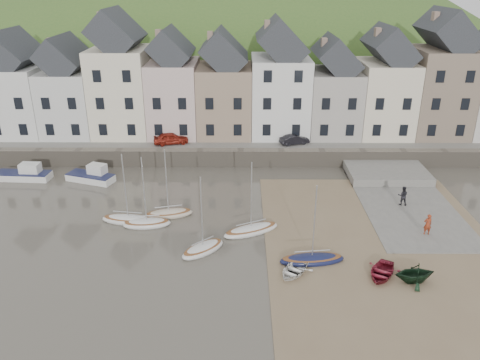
{
  "coord_description": "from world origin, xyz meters",
  "views": [
    {
      "loc": [
        0.23,
        -31.72,
        19.25
      ],
      "look_at": [
        0.0,
        6.0,
        3.0
      ],
      "focal_mm": 35.95,
      "sensor_mm": 36.0,
      "label": 1
    }
  ],
  "objects_px": {
    "car_left": "(171,138)",
    "car_right": "(295,140)",
    "person_red": "(428,224)",
    "person_dark": "(403,196)",
    "rowboat_white": "(294,270)",
    "sailboat_0": "(128,219)",
    "rowboat_green": "(415,273)",
    "rowboat_red": "(382,272)"
  },
  "relations": [
    {
      "from": "person_red",
      "to": "person_dark",
      "type": "distance_m",
      "value": 5.33
    },
    {
      "from": "rowboat_red",
      "to": "sailboat_0",
      "type": "bearing_deg",
      "value": -172.99
    },
    {
      "from": "rowboat_white",
      "to": "rowboat_red",
      "type": "distance_m",
      "value": 6.02
    },
    {
      "from": "rowboat_white",
      "to": "person_dark",
      "type": "distance_m",
      "value": 15.28
    },
    {
      "from": "rowboat_white",
      "to": "rowboat_red",
      "type": "xyz_separation_m",
      "value": [
        6.01,
        -0.24,
        0.03
      ]
    },
    {
      "from": "rowboat_red",
      "to": "car_left",
      "type": "bearing_deg",
      "value": 156.17
    },
    {
      "from": "rowboat_green",
      "to": "car_right",
      "type": "distance_m",
      "value": 24.75
    },
    {
      "from": "rowboat_white",
      "to": "car_right",
      "type": "height_order",
      "value": "car_right"
    },
    {
      "from": "person_dark",
      "to": "car_left",
      "type": "height_order",
      "value": "car_left"
    },
    {
      "from": "rowboat_green",
      "to": "car_left",
      "type": "bearing_deg",
      "value": -148.41
    },
    {
      "from": "rowboat_red",
      "to": "person_dark",
      "type": "bearing_deg",
      "value": 95.89
    },
    {
      "from": "rowboat_white",
      "to": "person_dark",
      "type": "relative_size",
      "value": 1.62
    },
    {
      "from": "person_red",
      "to": "rowboat_red",
      "type": "bearing_deg",
      "value": 45.87
    },
    {
      "from": "sailboat_0",
      "to": "person_red",
      "type": "distance_m",
      "value": 24.38
    },
    {
      "from": "sailboat_0",
      "to": "person_dark",
      "type": "bearing_deg",
      "value": 7.73
    },
    {
      "from": "rowboat_green",
      "to": "car_right",
      "type": "height_order",
      "value": "car_right"
    },
    {
      "from": "person_dark",
      "to": "car_right",
      "type": "relative_size",
      "value": 0.54
    },
    {
      "from": "rowboat_green",
      "to": "car_left",
      "type": "xyz_separation_m",
      "value": [
        -19.64,
        24.03,
        1.48
      ]
    },
    {
      "from": "person_dark",
      "to": "rowboat_white",
      "type": "bearing_deg",
      "value": 56.54
    },
    {
      "from": "rowboat_red",
      "to": "person_red",
      "type": "bearing_deg",
      "value": 77.54
    },
    {
      "from": "sailboat_0",
      "to": "person_dark",
      "type": "xyz_separation_m",
      "value": [
        23.94,
        3.25,
        0.75
      ]
    },
    {
      "from": "car_left",
      "to": "car_right",
      "type": "bearing_deg",
      "value": -103.95
    },
    {
      "from": "rowboat_white",
      "to": "person_red",
      "type": "xyz_separation_m",
      "value": [
        11.11,
        5.5,
        0.65
      ]
    },
    {
      "from": "person_dark",
      "to": "car_right",
      "type": "bearing_deg",
      "value": -43.95
    },
    {
      "from": "person_red",
      "to": "person_dark",
      "type": "relative_size",
      "value": 0.99
    },
    {
      "from": "rowboat_red",
      "to": "car_right",
      "type": "distance_m",
      "value": 23.74
    },
    {
      "from": "sailboat_0",
      "to": "car_left",
      "type": "distance_m",
      "value": 15.77
    },
    {
      "from": "person_red",
      "to": "car_left",
      "type": "xyz_separation_m",
      "value": [
        -22.72,
        17.64,
        1.25
      ]
    },
    {
      "from": "car_left",
      "to": "sailboat_0",
      "type": "bearing_deg",
      "value": 160.33
    },
    {
      "from": "sailboat_0",
      "to": "car_right",
      "type": "height_order",
      "value": "sailboat_0"
    },
    {
      "from": "rowboat_white",
      "to": "rowboat_red",
      "type": "relative_size",
      "value": 0.92
    },
    {
      "from": "car_left",
      "to": "person_dark",
      "type": "bearing_deg",
      "value": -132.79
    },
    {
      "from": "sailboat_0",
      "to": "rowboat_white",
      "type": "relative_size",
      "value": 2.18
    },
    {
      "from": "rowboat_green",
      "to": "car_left",
      "type": "distance_m",
      "value": 31.07
    },
    {
      "from": "person_red",
      "to": "car_right",
      "type": "bearing_deg",
      "value": -65.85
    },
    {
      "from": "rowboat_white",
      "to": "car_right",
      "type": "distance_m",
      "value": 23.32
    },
    {
      "from": "rowboat_red",
      "to": "rowboat_white",
      "type": "bearing_deg",
      "value": -153.1
    },
    {
      "from": "rowboat_green",
      "to": "rowboat_red",
      "type": "height_order",
      "value": "rowboat_green"
    },
    {
      "from": "sailboat_0",
      "to": "rowboat_red",
      "type": "bearing_deg",
      "value": -22.14
    },
    {
      "from": "person_red",
      "to": "car_right",
      "type": "relative_size",
      "value": 0.54
    },
    {
      "from": "rowboat_white",
      "to": "car_left",
      "type": "bearing_deg",
      "value": 151.93
    },
    {
      "from": "rowboat_white",
      "to": "car_right",
      "type": "relative_size",
      "value": 0.88
    }
  ]
}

